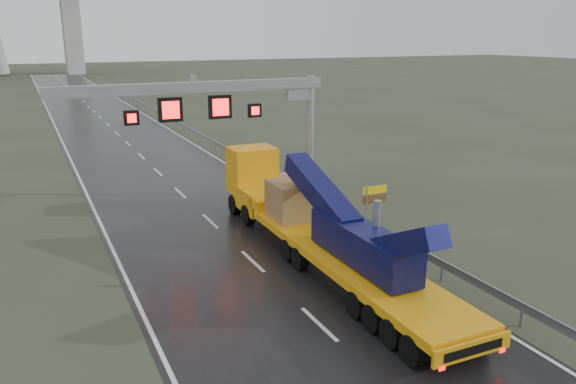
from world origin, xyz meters
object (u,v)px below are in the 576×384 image
sign_gantry (232,108)px  striped_barrier (283,182)px  heavy_haul_truck (305,215)px  exit_sign_pair (374,199)px

sign_gantry → striped_barrier: bearing=26.3°
sign_gantry → striped_barrier: sign_gantry is taller
heavy_haul_truck → exit_sign_pair: size_ratio=8.08×
sign_gantry → heavy_haul_truck: bearing=-85.6°
exit_sign_pair → heavy_haul_truck: bearing=-163.5°
sign_gantry → exit_sign_pair: bearing=-52.9°
striped_barrier → exit_sign_pair: bearing=-84.3°
striped_barrier → sign_gantry: bearing=-155.4°
exit_sign_pair → striped_barrier: (-1.10, 8.53, -1.05)m
heavy_haul_truck → sign_gantry: bearing=95.1°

